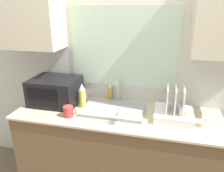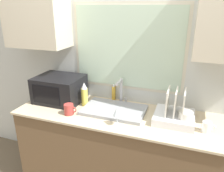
{
  "view_description": "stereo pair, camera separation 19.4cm",
  "coord_description": "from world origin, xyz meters",
  "px_view_note": "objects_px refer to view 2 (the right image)",
  "views": [
    {
      "loc": [
        0.39,
        -1.49,
        1.84
      ],
      "look_at": [
        -0.04,
        0.28,
        1.16
      ],
      "focal_mm": 35.0,
      "sensor_mm": 36.0,
      "label": 1
    },
    {
      "loc": [
        0.58,
        -1.44,
        1.84
      ],
      "look_at": [
        -0.04,
        0.28,
        1.16
      ],
      "focal_mm": 35.0,
      "sensor_mm": 36.0,
      "label": 2
    }
  ],
  "objects_px": {
    "mug_near_sink": "(69,109)",
    "dish_rack": "(175,115)",
    "microwave": "(60,89)",
    "wine_glass": "(117,112)",
    "soap_bottle": "(114,93)",
    "spray_bottle": "(84,95)",
    "faucet": "(121,89)"
  },
  "relations": [
    {
      "from": "mug_near_sink",
      "to": "dish_rack",
      "type": "bearing_deg",
      "value": 11.72
    },
    {
      "from": "microwave",
      "to": "wine_glass",
      "type": "bearing_deg",
      "value": -21.23
    },
    {
      "from": "soap_bottle",
      "to": "dish_rack",
      "type": "bearing_deg",
      "value": -21.33
    },
    {
      "from": "spray_bottle",
      "to": "microwave",
      "type": "bearing_deg",
      "value": 176.04
    },
    {
      "from": "dish_rack",
      "to": "mug_near_sink",
      "type": "height_order",
      "value": "dish_rack"
    },
    {
      "from": "spray_bottle",
      "to": "soap_bottle",
      "type": "bearing_deg",
      "value": 44.05
    },
    {
      "from": "microwave",
      "to": "mug_near_sink",
      "type": "distance_m",
      "value": 0.36
    },
    {
      "from": "soap_bottle",
      "to": "mug_near_sink",
      "type": "distance_m",
      "value": 0.53
    },
    {
      "from": "microwave",
      "to": "dish_rack",
      "type": "distance_m",
      "value": 1.19
    },
    {
      "from": "spray_bottle",
      "to": "mug_near_sink",
      "type": "bearing_deg",
      "value": -102.4
    },
    {
      "from": "faucet",
      "to": "wine_glass",
      "type": "distance_m",
      "value": 0.45
    },
    {
      "from": "spray_bottle",
      "to": "mug_near_sink",
      "type": "xyz_separation_m",
      "value": [
        -0.05,
        -0.23,
        -0.07
      ]
    },
    {
      "from": "microwave",
      "to": "dish_rack",
      "type": "bearing_deg",
      "value": -2.55
    },
    {
      "from": "spray_bottle",
      "to": "wine_glass",
      "type": "height_order",
      "value": "spray_bottle"
    },
    {
      "from": "soap_bottle",
      "to": "mug_near_sink",
      "type": "relative_size",
      "value": 1.42
    },
    {
      "from": "spray_bottle",
      "to": "mug_near_sink",
      "type": "distance_m",
      "value": 0.24
    },
    {
      "from": "soap_bottle",
      "to": "mug_near_sink",
      "type": "height_order",
      "value": "soap_bottle"
    },
    {
      "from": "dish_rack",
      "to": "wine_glass",
      "type": "bearing_deg",
      "value": -153.03
    },
    {
      "from": "faucet",
      "to": "dish_rack",
      "type": "height_order",
      "value": "dish_rack"
    },
    {
      "from": "faucet",
      "to": "mug_near_sink",
      "type": "distance_m",
      "value": 0.56
    },
    {
      "from": "faucet",
      "to": "wine_glass",
      "type": "height_order",
      "value": "faucet"
    },
    {
      "from": "microwave",
      "to": "mug_near_sink",
      "type": "relative_size",
      "value": 3.81
    },
    {
      "from": "microwave",
      "to": "mug_near_sink",
      "type": "xyz_separation_m",
      "value": [
        0.25,
        -0.25,
        -0.08
      ]
    },
    {
      "from": "faucet",
      "to": "mug_near_sink",
      "type": "height_order",
      "value": "faucet"
    },
    {
      "from": "wine_glass",
      "to": "soap_bottle",
      "type": "bearing_deg",
      "value": 112.45
    },
    {
      "from": "soap_bottle",
      "to": "wine_glass",
      "type": "bearing_deg",
      "value": -67.55
    },
    {
      "from": "microwave",
      "to": "soap_bottle",
      "type": "relative_size",
      "value": 2.69
    },
    {
      "from": "dish_rack",
      "to": "soap_bottle",
      "type": "relative_size",
      "value": 1.93
    },
    {
      "from": "spray_bottle",
      "to": "soap_bottle",
      "type": "relative_size",
      "value": 1.39
    },
    {
      "from": "faucet",
      "to": "spray_bottle",
      "type": "relative_size",
      "value": 1.08
    },
    {
      "from": "faucet",
      "to": "dish_rack",
      "type": "relative_size",
      "value": 0.78
    },
    {
      "from": "spray_bottle",
      "to": "soap_bottle",
      "type": "xyz_separation_m",
      "value": [
        0.23,
        0.22,
        -0.04
      ]
    }
  ]
}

